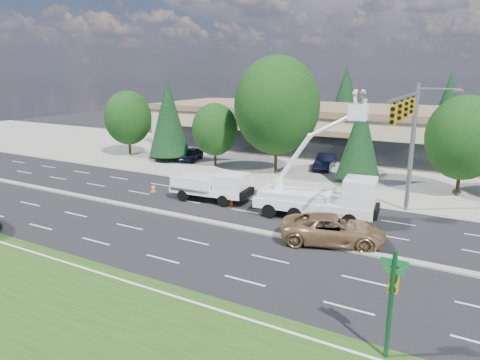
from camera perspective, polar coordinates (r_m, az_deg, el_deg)
The scene contains 25 objects.
ground at distance 28.05m, azimuth -2.49°, elevation -6.00°, with size 140.00×140.00×0.00m, color black.
concrete_apron at distance 45.62m, azimuth 10.80°, elevation 1.75°, with size 140.00×22.00×0.01m, color gray.
grass_verge at distance 19.36m, azimuth -24.12°, elevation -17.23°, with size 140.00×10.00×0.01m, color #1E4112.
road_median at distance 28.03m, azimuth -2.49°, elevation -5.88°, with size 120.00×0.55×0.12m, color gray.
strip_mall at distance 54.57m, azimuth 14.33°, elevation 6.61°, with size 50.40×15.40×5.50m.
tree_front_a at distance 52.06m, azimuth -14.71°, elevation 8.01°, with size 5.45×5.45×7.57m.
tree_front_b at distance 48.08m, azimuth -9.51°, elevation 8.25°, with size 4.55×4.55×8.97m.
tree_front_c at distance 44.72m, azimuth -3.38°, elevation 6.75°, with size 4.76×4.76×6.60m.
tree_front_d at distance 41.11m, azimuth 4.94°, elevation 9.87°, with size 8.10×8.10×11.24m.
tree_front_e at distance 38.81m, azimuth 15.73°, elevation 5.39°, with size 3.85×3.85×7.58m.
tree_front_f at distance 37.70m, azimuth 27.70°, elevation 5.00°, with size 5.78×5.78×8.02m.
tree_back_a at distance 72.01m, azimuth 2.89°, elevation 10.08°, with size 4.19×4.19×8.26m.
tree_back_b at distance 66.90m, azimuth 13.89°, elevation 10.53°, with size 5.47×5.47×10.79m.
tree_back_c at distance 64.63m, azimuth 26.02°, elevation 8.84°, with size 4.88×4.88×9.63m.
signal_mast at distance 29.87m, azimuth 21.70°, elevation 6.24°, with size 2.76×10.16×9.00m.
street_sign_pole at distance 15.85m, azimuth 19.61°, elevation -13.97°, with size 0.90×0.44×4.00m.
utility_pickup at distance 32.82m, azimuth -3.43°, elevation -1.26°, with size 6.09×2.76×2.27m.
bucket_truck at distance 29.02m, azimuth 11.34°, elevation -1.73°, with size 8.19×3.39×8.65m.
traffic_cone_a at distance 36.13m, azimuth -11.49°, elevation -1.04°, with size 0.40×0.40×0.70m.
traffic_cone_b at distance 31.93m, azimuth -1.21°, elevation -2.79°, with size 0.40×0.40×0.70m.
traffic_cone_c at distance 30.00m, azimuth 3.87°, elevation -3.96°, with size 0.40×0.40×0.70m.
traffic_cone_d at distance 28.15m, azimuth 16.68°, elevation -5.80°, with size 0.40×0.40×0.70m.
minivan at distance 25.50m, azimuth 12.29°, elevation -6.46°, with size 2.76×5.98×1.66m, color #A57D4F.
parked_car_west at distance 48.16m, azimuth -6.53°, elevation 3.43°, with size 1.68×4.17×1.42m, color black.
parked_car_east at distance 44.48m, azimuth 11.28°, elevation 2.42°, with size 1.64×4.70×1.55m, color black.
Camera 1 is at (13.88, -22.35, 9.73)m, focal length 32.00 mm.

